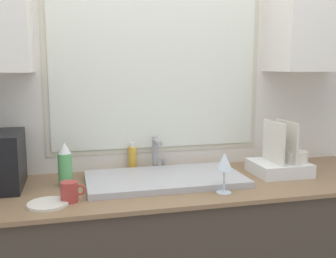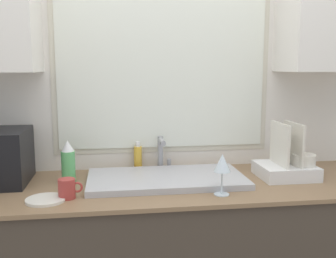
# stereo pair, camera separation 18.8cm
# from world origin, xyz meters

# --- Properties ---
(wall_back) EXTENTS (6.00, 0.38, 2.60)m
(wall_back) POSITION_xyz_m (0.00, 0.65, 1.39)
(wall_back) COLOR silver
(wall_back) RESTS_ON ground_plane
(sink_basin) EXTENTS (0.79, 0.42, 0.03)m
(sink_basin) POSITION_xyz_m (-0.02, 0.36, 0.90)
(sink_basin) COLOR #B2B2B7
(sink_basin) RESTS_ON countertop
(faucet) EXTENTS (0.08, 0.15, 0.19)m
(faucet) POSITION_xyz_m (-0.02, 0.58, 0.99)
(faucet) COLOR #99999E
(faucet) RESTS_ON countertop
(dish_rack) EXTENTS (0.28, 0.26, 0.29)m
(dish_rack) POSITION_xyz_m (0.62, 0.34, 0.95)
(dish_rack) COLOR white
(dish_rack) RESTS_ON countertop
(spray_bottle) EXTENTS (0.07, 0.07, 0.21)m
(spray_bottle) POSITION_xyz_m (-0.51, 0.42, 0.98)
(spray_bottle) COLOR #59B266
(spray_bottle) RESTS_ON countertop
(soap_bottle) EXTENTS (0.05, 0.05, 0.16)m
(soap_bottle) POSITION_xyz_m (-0.15, 0.62, 0.95)
(soap_bottle) COLOR gold
(soap_bottle) RESTS_ON countertop
(mug_near_sink) EXTENTS (0.11, 0.07, 0.09)m
(mug_near_sink) POSITION_xyz_m (-0.49, 0.16, 0.92)
(mug_near_sink) COLOR #A53833
(mug_near_sink) RESTS_ON countertop
(wine_glass) EXTENTS (0.08, 0.08, 0.19)m
(wine_glass) POSITION_xyz_m (0.20, 0.12, 1.02)
(wine_glass) COLOR silver
(wine_glass) RESTS_ON countertop
(small_plate) EXTENTS (0.17, 0.17, 0.01)m
(small_plate) POSITION_xyz_m (-0.58, 0.14, 0.89)
(small_plate) COLOR silver
(small_plate) RESTS_ON countertop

